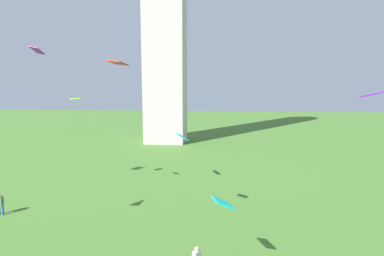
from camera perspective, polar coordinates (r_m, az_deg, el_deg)
person_2 at (r=26.48m, az=-31.78°, el=-11.57°), size 0.49×0.33×1.61m
kite_flying_0 at (r=16.81m, az=-13.55°, el=11.58°), size 1.17×1.06×0.31m
kite_flying_2 at (r=15.01m, az=5.72°, el=-13.53°), size 1.18×1.45×0.52m
kite_flying_4 at (r=24.26m, az=30.29°, el=5.37°), size 1.56×1.34×0.47m
kite_flying_5 at (r=28.63m, az=-20.68°, el=5.03°), size 0.97×0.97×0.17m
kite_flying_6 at (r=24.78m, az=-26.61°, el=12.65°), size 0.70×0.99×0.53m
kite_flying_7 at (r=28.84m, az=-1.83°, el=-1.58°), size 1.41×1.77×0.68m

